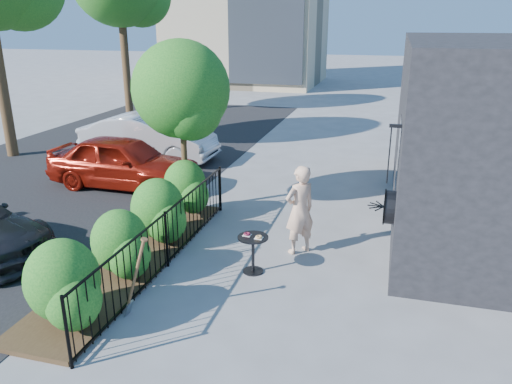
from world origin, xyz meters
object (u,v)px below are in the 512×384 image
(patio_tree, at_px, (183,96))
(car_red, at_px, (124,162))
(cafe_table, at_px, (253,248))
(shovel, at_px, (134,281))
(car_silver, at_px, (149,138))
(woman, at_px, (300,210))

(patio_tree, distance_m, car_red, 3.41)
(cafe_table, distance_m, shovel, 2.31)
(cafe_table, bearing_deg, car_red, 141.13)
(patio_tree, height_order, car_red, patio_tree)
(car_red, xyz_separation_m, car_silver, (-0.64, 2.75, 0.03))
(patio_tree, relative_size, woman, 2.21)
(car_red, height_order, car_silver, car_silver)
(shovel, relative_size, car_silver, 0.31)
(patio_tree, relative_size, shovel, 2.83)
(cafe_table, xyz_separation_m, car_silver, (-5.38, 6.57, 0.25))
(woman, xyz_separation_m, car_red, (-5.38, 2.77, -0.18))
(woman, distance_m, car_red, 6.05)
(cafe_table, height_order, woman, woman)
(car_red, bearing_deg, cafe_table, -127.41)
(cafe_table, distance_m, car_red, 6.08)
(patio_tree, distance_m, woman, 3.82)
(shovel, distance_m, car_red, 6.61)
(car_silver, bearing_deg, shovel, -153.28)
(car_silver, bearing_deg, cafe_table, -139.48)
(woman, bearing_deg, shovel, 10.82)
(shovel, bearing_deg, cafe_table, 54.14)
(cafe_table, xyz_separation_m, shovel, (-1.35, -1.87, 0.12))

